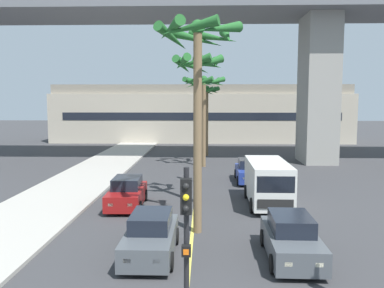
{
  "coord_description": "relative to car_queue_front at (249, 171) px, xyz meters",
  "views": [
    {
      "loc": [
        0.52,
        -2.51,
        5.63
      ],
      "look_at": [
        0.0,
        14.0,
        3.85
      ],
      "focal_mm": 38.18,
      "sensor_mm": 36.0,
      "label": 1
    }
  ],
  "objects": [
    {
      "name": "sidewalk_left",
      "position": [
        -11.59,
        -9.44,
        -0.65
      ],
      "size": [
        4.8,
        80.0,
        0.15
      ],
      "primitive_type": "cube",
      "color": "#ADA89E",
      "rests_on": "ground"
    },
    {
      "name": "lane_stripe_center",
      "position": [
        -3.59,
        -1.44,
        -0.72
      ],
      "size": [
        0.14,
        56.0,
        0.01
      ],
      "primitive_type": "cube",
      "color": "#DBCC4C",
      "rests_on": "ground"
    },
    {
      "name": "bridge_overpass",
      "position": [
        -2.46,
        9.24,
        12.88
      ],
      "size": [
        64.57,
        8.0,
        17.26
      ],
      "color": "slate",
      "rests_on": "ground"
    },
    {
      "name": "pier_building_backdrop",
      "position": [
        -3.59,
        28.26,
        3.04
      ],
      "size": [
        39.71,
        8.04,
        7.64
      ],
      "color": "#BCB29E",
      "rests_on": "ground"
    },
    {
      "name": "car_queue_front",
      "position": [
        0.0,
        0.0,
        0.0
      ],
      "size": [
        1.87,
        4.12,
        1.56
      ],
      "color": "navy",
      "rests_on": "ground"
    },
    {
      "name": "car_queue_second",
      "position": [
        -7.18,
        -6.89,
        0.0
      ],
      "size": [
        1.94,
        4.15,
        1.56
      ],
      "color": "maroon",
      "rests_on": "ground"
    },
    {
      "name": "car_queue_third",
      "position": [
        -5.01,
        -13.7,
        0.0
      ],
      "size": [
        1.84,
        4.11,
        1.56
      ],
      "color": "#4C5156",
      "rests_on": "ground"
    },
    {
      "name": "car_queue_fourth",
      "position": [
        0.01,
        -13.81,
        0.0
      ],
      "size": [
        1.9,
        4.13,
        1.56
      ],
      "color": "#4C5156",
      "rests_on": "ground"
    },
    {
      "name": "delivery_van",
      "position": [
        0.31,
        -6.37,
        0.57
      ],
      "size": [
        2.19,
        5.26,
        2.36
      ],
      "color": "silver",
      "rests_on": "ground"
    },
    {
      "name": "traffic_light_median_near",
      "position": [
        -3.46,
        -19.43,
        1.99
      ],
      "size": [
        0.24,
        0.37,
        4.2
      ],
      "color": "black",
      "rests_on": "ground"
    },
    {
      "name": "traffic_light_median_far",
      "position": [
        -3.49,
        -0.53,
        1.99
      ],
      "size": [
        0.24,
        0.37,
        4.2
      ],
      "color": "black",
      "rests_on": "ground"
    },
    {
      "name": "palm_tree_near_median",
      "position": [
        -3.17,
        6.29,
        5.69
      ],
      "size": [
        3.67,
        3.7,
        7.65
      ],
      "color": "brown",
      "rests_on": "ground"
    },
    {
      "name": "palm_tree_mid_median",
      "position": [
        -3.46,
        -5.92,
        5.91
      ],
      "size": [
        2.82,
        2.93,
        8.11
      ],
      "color": "brown",
      "rests_on": "ground"
    },
    {
      "name": "palm_tree_far_median",
      "position": [
        -2.92,
        13.18,
        5.02
      ],
      "size": [
        2.73,
        2.7,
        7.09
      ],
      "color": "brown",
      "rests_on": "ground"
    },
    {
      "name": "palm_tree_farthest_median",
      "position": [
        -3.36,
        -10.97,
        6.63
      ],
      "size": [
        3.64,
        3.69,
        8.88
      ],
      "color": "brown",
      "rests_on": "ground"
    }
  ]
}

